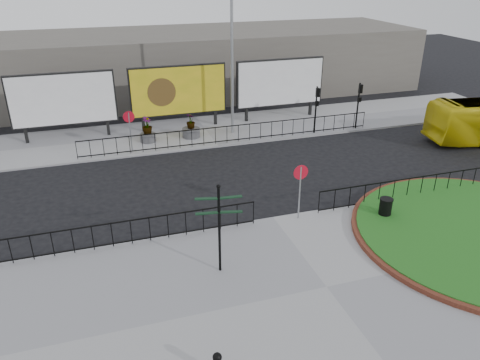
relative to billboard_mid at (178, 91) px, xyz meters
name	(u,v)px	position (x,y,z in m)	size (l,w,h in m)	color
ground	(273,219)	(1.50, -12.97, -2.60)	(90.00, 90.00, 0.00)	black
pavement_near	(326,288)	(1.50, -17.97, -2.54)	(30.00, 10.00, 0.12)	gray
pavement_far	(206,131)	(1.50, -0.97, -2.54)	(44.00, 6.00, 0.12)	gray
railing_near_left	(131,232)	(-4.50, -13.27, -1.93)	(10.00, 0.10, 1.10)	black
railing_near_right	(408,188)	(8.00, -13.27, -1.93)	(9.00, 0.10, 1.10)	black
railing_far	(233,134)	(2.50, -3.67, -1.93)	(18.00, 0.10, 1.10)	black
speed_sign_far	(129,123)	(-3.50, -3.57, -0.68)	(0.64, 0.07, 2.47)	gray
speed_sign_near	(300,180)	(2.50, -13.37, -0.68)	(0.64, 0.07, 2.47)	gray
billboard_left	(63,100)	(-7.00, 0.00, 0.00)	(6.20, 0.31, 4.10)	black
billboard_mid	(178,91)	(0.00, 0.00, 0.00)	(6.20, 0.31, 4.10)	black
billboard_right	(280,83)	(7.00, 0.00, 0.00)	(6.20, 0.31, 4.10)	black
lamp_post	(232,58)	(3.01, -1.97, 2.23)	(0.74, 0.18, 9.23)	gray
signal_pole_a	(317,103)	(8.00, -3.63, -0.50)	(0.22, 0.26, 3.00)	black
signal_pole_b	(359,99)	(11.00, -3.63, -0.50)	(0.22, 0.26, 3.00)	black
building_backdrop	(176,64)	(1.50, 9.03, -0.10)	(40.00, 10.00, 5.00)	#5B5650
fingerpost_sign	(219,220)	(-1.69, -15.95, -0.43)	(1.59, 0.53, 3.40)	black
litter_bin	(385,209)	(6.00, -14.52, -2.00)	(0.57, 0.57, 0.94)	black
planter_a	(148,132)	(-2.38, -1.97, -1.87)	(0.96, 0.96, 1.57)	#4C4C4F
planter_b	(191,129)	(0.30, -1.97, -1.98)	(1.09, 1.09, 1.51)	#4C4C4F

